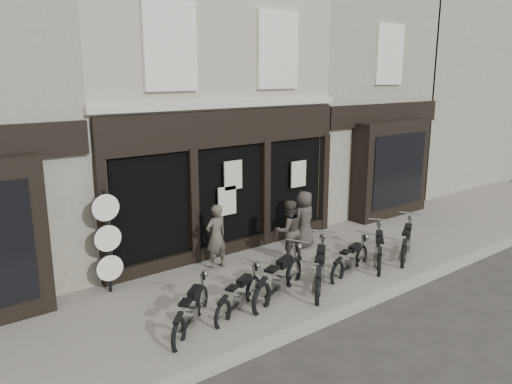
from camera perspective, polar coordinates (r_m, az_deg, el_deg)
ground_plane at (r=11.49m, az=5.79°, el=-11.36°), size 90.00×90.00×0.00m
pavement at (r=12.07m, az=2.80°, el=-9.73°), size 30.00×4.20×0.12m
kerb at (r=10.69m, az=10.57°, el=-13.11°), size 30.00×0.25×0.13m
central_building at (r=15.29m, az=-9.71°, el=10.50°), size 7.30×6.22×8.34m
neighbour_right at (r=19.12m, az=7.63°, el=10.97°), size 5.60×6.73×8.34m
filler_right at (r=25.64m, az=20.56°, el=10.96°), size 11.00×6.00×8.20m
motorcycle_0 at (r=9.77m, az=-7.39°, el=-13.58°), size 1.65×1.49×0.96m
motorcycle_1 at (r=10.32m, az=-1.93°, el=-12.06°), size 1.75×1.05×0.90m
motorcycle_2 at (r=10.90m, az=2.66°, el=-10.22°), size 2.12×1.17×1.08m
motorcycle_3 at (r=11.49m, az=7.33°, el=-9.00°), size 1.89×1.75×1.11m
motorcycle_4 at (r=12.34m, az=10.73°, el=-7.90°), size 1.87×0.79×0.92m
motorcycle_5 at (r=13.12m, az=13.84°, el=-6.61°), size 1.76×1.52×1.00m
motorcycle_6 at (r=13.80m, az=16.80°, el=-5.73°), size 1.96×1.36×1.04m
man_left at (r=12.24m, az=-4.58°, el=-5.09°), size 0.62×0.43×1.61m
man_centre at (r=12.77m, az=3.76°, el=-4.40°), size 0.88×0.76×1.57m
man_right at (r=13.73m, az=5.53°, el=-3.13°), size 0.85×0.63×1.58m
advert_sign_post at (r=11.25m, az=-16.57°, el=-5.98°), size 0.59×0.38×2.41m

